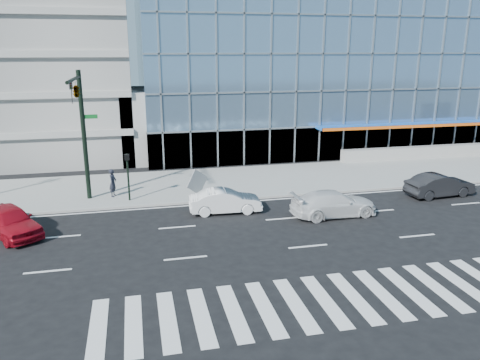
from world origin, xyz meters
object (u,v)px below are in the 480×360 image
object	(u,v)px
ped_signal_post	(128,170)
white_suv	(334,203)
white_sedan	(225,201)
tilted_panel	(197,182)
dark_sedan	(440,185)
red_sedan	(10,221)
traffic_signal	(79,106)
pedestrian	(113,183)

from	to	relation	value
ped_signal_post	white_suv	world-z (taller)	ped_signal_post
white_sedan	tilted_panel	distance (m)	3.44
dark_sedan	red_sedan	distance (m)	25.86
white_suv	red_sedan	distance (m)	17.55
traffic_signal	pedestrian	xyz separation A→B (m)	(1.50, 1.50, -5.11)
traffic_signal	red_sedan	distance (m)	7.44
pedestrian	red_sedan	bearing A→B (deg)	154.43
white_suv	pedestrian	bearing A→B (deg)	61.32
pedestrian	tilted_panel	world-z (taller)	same
ped_signal_post	tilted_panel	size ratio (longest dim) A/B	2.31
white_sedan	dark_sedan	xyz separation A→B (m)	(14.31, 0.00, 0.05)
traffic_signal	dark_sedan	xyz separation A→B (m)	(22.33, -2.77, -5.42)
pedestrian	white_suv	bearing A→B (deg)	-98.39
ped_signal_post	dark_sedan	bearing A→B (deg)	-9.01
dark_sedan	tilted_panel	bearing A→B (deg)	73.49
traffic_signal	white_sedan	xyz separation A→B (m)	(8.02, -2.77, -5.47)
dark_sedan	white_suv	bearing A→B (deg)	98.23
white_suv	pedestrian	size ratio (longest dim) A/B	2.79
dark_sedan	red_sedan	bearing A→B (deg)	87.34
traffic_signal	pedestrian	world-z (taller)	traffic_signal
tilted_panel	dark_sedan	bearing A→B (deg)	-46.17
traffic_signal	dark_sedan	size ratio (longest dim) A/B	1.76
ped_signal_post	white_sedan	bearing A→B (deg)	-29.64
ped_signal_post	white_suv	xyz separation A→B (m)	(11.52, -5.08, -1.41)
tilted_panel	red_sedan	bearing A→B (deg)	167.62
ped_signal_post	white_sedan	distance (m)	6.52
pedestrian	dark_sedan	bearing A→B (deg)	-83.62
white_suv	dark_sedan	xyz separation A→B (m)	(8.31, 1.93, 0.01)
tilted_panel	pedestrian	bearing A→B (deg)	134.08
white_suv	white_sedan	bearing A→B (deg)	69.81
red_sedan	tilted_panel	distance (m)	11.14
red_sedan	tilted_panel	world-z (taller)	tilted_panel
ped_signal_post	white_sedan	xyz separation A→B (m)	(5.52, -3.14, -1.44)
dark_sedan	pedestrian	distance (m)	21.27
red_sedan	tilted_panel	size ratio (longest dim) A/B	3.56
white_suv	dark_sedan	distance (m)	8.53
pedestrian	tilted_panel	size ratio (longest dim) A/B	1.39
white_sedan	traffic_signal	bearing A→B (deg)	74.18
pedestrian	tilted_panel	distance (m)	5.42
ped_signal_post	white_suv	distance (m)	12.67
red_sedan	white_suv	bearing A→B (deg)	-37.94
ped_signal_post	tilted_panel	bearing A→B (deg)	0.75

